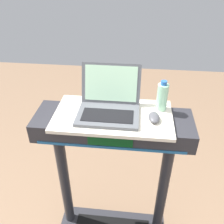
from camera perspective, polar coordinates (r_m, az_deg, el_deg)
name	(u,v)px	position (r m, az deg, el deg)	size (l,w,h in m)	color
desk_board	(113,116)	(1.39, 0.22, -0.91)	(0.66, 0.36, 0.02)	beige
laptop	(109,104)	(1.38, -0.71, 1.73)	(0.34, 0.30, 0.24)	#515459
computer_mouse	(154,117)	(1.35, 9.62, -1.22)	(0.06, 0.10, 0.03)	#4C4C51
water_bottle	(162,97)	(1.42, 11.42, 3.47)	(0.06, 0.06, 0.18)	#9EDBB2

